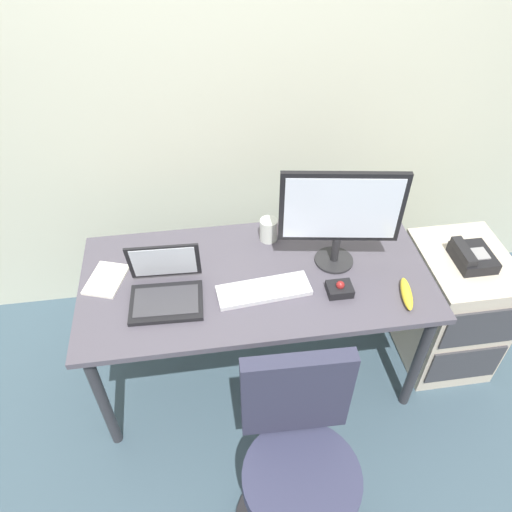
{
  "coord_description": "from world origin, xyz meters",
  "views": [
    {
      "loc": [
        -0.22,
        -1.56,
        2.3
      ],
      "look_at": [
        0.0,
        0.0,
        0.84
      ],
      "focal_mm": 34.34,
      "sensor_mm": 36.0,
      "label": 1
    }
  ],
  "objects_px": {
    "monitor_main": "(341,213)",
    "keyboard": "(264,290)",
    "trackball_mouse": "(340,289)",
    "laptop": "(166,287)",
    "desk_phone": "(472,257)",
    "file_cabinet": "(450,308)",
    "banana": "(407,294)",
    "office_chair": "(298,469)",
    "coffee_mug": "(269,230)",
    "paper_notepad": "(106,279)"
  },
  "relations": [
    {
      "from": "keyboard",
      "to": "office_chair",
      "type": "bearing_deg",
      "value": -87.29
    },
    {
      "from": "banana",
      "to": "monitor_main",
      "type": "bearing_deg",
      "value": 133.78
    },
    {
      "from": "paper_notepad",
      "to": "office_chair",
      "type": "bearing_deg",
      "value": -49.24
    },
    {
      "from": "office_chair",
      "to": "coffee_mug",
      "type": "distance_m",
      "value": 1.07
    },
    {
      "from": "desk_phone",
      "to": "coffee_mug",
      "type": "xyz_separation_m",
      "value": [
        -0.92,
        0.28,
        0.04
      ]
    },
    {
      "from": "desk_phone",
      "to": "monitor_main",
      "type": "distance_m",
      "value": 0.7
    },
    {
      "from": "monitor_main",
      "to": "keyboard",
      "type": "xyz_separation_m",
      "value": [
        -0.36,
        -0.15,
        -0.27
      ]
    },
    {
      "from": "keyboard",
      "to": "paper_notepad",
      "type": "height_order",
      "value": "keyboard"
    },
    {
      "from": "office_chair",
      "to": "file_cabinet",
      "type": "bearing_deg",
      "value": 37.59
    },
    {
      "from": "file_cabinet",
      "to": "banana",
      "type": "xyz_separation_m",
      "value": [
        -0.4,
        -0.2,
        0.39
      ]
    },
    {
      "from": "paper_notepad",
      "to": "banana",
      "type": "bearing_deg",
      "value": -12.52
    },
    {
      "from": "file_cabinet",
      "to": "keyboard",
      "type": "height_order",
      "value": "keyboard"
    },
    {
      "from": "office_chair",
      "to": "banana",
      "type": "xyz_separation_m",
      "value": [
        0.58,
        0.55,
        0.31
      ]
    },
    {
      "from": "banana",
      "to": "coffee_mug",
      "type": "bearing_deg",
      "value": 138.49
    },
    {
      "from": "file_cabinet",
      "to": "desk_phone",
      "type": "bearing_deg",
      "value": -116.78
    },
    {
      "from": "keyboard",
      "to": "paper_notepad",
      "type": "distance_m",
      "value": 0.71
    },
    {
      "from": "office_chair",
      "to": "coffee_mug",
      "type": "height_order",
      "value": "office_chair"
    },
    {
      "from": "trackball_mouse",
      "to": "coffee_mug",
      "type": "distance_m",
      "value": 0.47
    },
    {
      "from": "desk_phone",
      "to": "coffee_mug",
      "type": "height_order",
      "value": "coffee_mug"
    },
    {
      "from": "trackball_mouse",
      "to": "coffee_mug",
      "type": "relative_size",
      "value": 0.95
    },
    {
      "from": "office_chair",
      "to": "desk_phone",
      "type": "bearing_deg",
      "value": 37.21
    },
    {
      "from": "paper_notepad",
      "to": "banana",
      "type": "height_order",
      "value": "banana"
    },
    {
      "from": "office_chair",
      "to": "paper_notepad",
      "type": "relative_size",
      "value": 4.56
    },
    {
      "from": "banana",
      "to": "keyboard",
      "type": "bearing_deg",
      "value": 169.19
    },
    {
      "from": "monitor_main",
      "to": "laptop",
      "type": "relative_size",
      "value": 1.66
    },
    {
      "from": "desk_phone",
      "to": "trackball_mouse",
      "type": "bearing_deg",
      "value": -169.92
    },
    {
      "from": "desk_phone",
      "to": "paper_notepad",
      "type": "distance_m",
      "value": 1.7
    },
    {
      "from": "file_cabinet",
      "to": "banana",
      "type": "distance_m",
      "value": 0.59
    },
    {
      "from": "keyboard",
      "to": "trackball_mouse",
      "type": "bearing_deg",
      "value": -8.53
    },
    {
      "from": "desk_phone",
      "to": "keyboard",
      "type": "xyz_separation_m",
      "value": [
        -1.0,
        -0.07,
        -0.0
      ]
    },
    {
      "from": "coffee_mug",
      "to": "file_cabinet",
      "type": "bearing_deg",
      "value": -15.87
    },
    {
      "from": "desk_phone",
      "to": "keyboard",
      "type": "relative_size",
      "value": 0.48
    },
    {
      "from": "trackball_mouse",
      "to": "paper_notepad",
      "type": "xyz_separation_m",
      "value": [
        -1.02,
        0.22,
        -0.02
      ]
    },
    {
      "from": "monitor_main",
      "to": "paper_notepad",
      "type": "distance_m",
      "value": 1.09
    },
    {
      "from": "keyboard",
      "to": "laptop",
      "type": "distance_m",
      "value": 0.43
    },
    {
      "from": "keyboard",
      "to": "trackball_mouse",
      "type": "distance_m",
      "value": 0.33
    },
    {
      "from": "office_chair",
      "to": "keyboard",
      "type": "distance_m",
      "value": 0.73
    },
    {
      "from": "trackball_mouse",
      "to": "banana",
      "type": "height_order",
      "value": "trackball_mouse"
    },
    {
      "from": "keyboard",
      "to": "trackball_mouse",
      "type": "relative_size",
      "value": 3.83
    },
    {
      "from": "keyboard",
      "to": "banana",
      "type": "relative_size",
      "value": 2.22
    },
    {
      "from": "keyboard",
      "to": "laptop",
      "type": "height_order",
      "value": "laptop"
    },
    {
      "from": "paper_notepad",
      "to": "monitor_main",
      "type": "bearing_deg",
      "value": -1.36
    },
    {
      "from": "office_chair",
      "to": "laptop",
      "type": "height_order",
      "value": "laptop"
    },
    {
      "from": "monitor_main",
      "to": "trackball_mouse",
      "type": "relative_size",
      "value": 4.83
    },
    {
      "from": "office_chair",
      "to": "laptop",
      "type": "relative_size",
      "value": 2.96
    },
    {
      "from": "office_chair",
      "to": "laptop",
      "type": "xyz_separation_m",
      "value": [
        -0.45,
        0.71,
        0.34
      ]
    },
    {
      "from": "banana",
      "to": "trackball_mouse",
      "type": "bearing_deg",
      "value": 166.58
    },
    {
      "from": "monitor_main",
      "to": "keyboard",
      "type": "relative_size",
      "value": 1.26
    },
    {
      "from": "paper_notepad",
      "to": "laptop",
      "type": "bearing_deg",
      "value": -26.35
    },
    {
      "from": "monitor_main",
      "to": "coffee_mug",
      "type": "relative_size",
      "value": 4.58
    }
  ]
}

